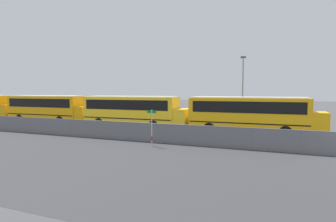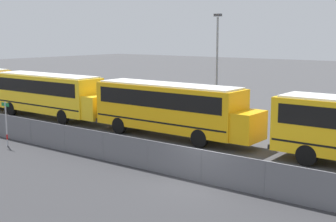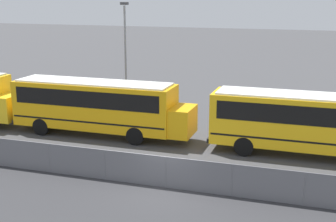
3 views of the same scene
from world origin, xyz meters
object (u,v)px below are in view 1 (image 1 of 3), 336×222
object	(u,v)px
school_bus_2	(133,109)
school_bus_3	(250,112)
school_bus_1	(48,107)
light_pole	(243,87)
street_sign	(152,127)

from	to	relation	value
school_bus_2	school_bus_3	world-z (taller)	same
school_bus_1	light_pole	xyz separation A→B (m)	(22.28, 7.41, 2.35)
school_bus_3	light_pole	bearing A→B (deg)	99.97
street_sign	light_pole	bearing A→B (deg)	72.43
school_bus_1	school_bus_3	xyz separation A→B (m)	(23.60, -0.13, 0.00)
street_sign	light_pole	world-z (taller)	light_pole
street_sign	light_pole	distance (m)	16.21
school_bus_3	light_pole	distance (m)	8.01
street_sign	light_pole	size ratio (longest dim) A/B	0.33
school_bus_2	light_pole	world-z (taller)	light_pole
light_pole	school_bus_3	bearing A→B (deg)	-80.03
school_bus_1	light_pole	size ratio (longest dim) A/B	1.45
school_bus_2	light_pole	size ratio (longest dim) A/B	1.45
school_bus_2	street_sign	distance (m)	9.39
school_bus_3	school_bus_1	bearing A→B (deg)	179.68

